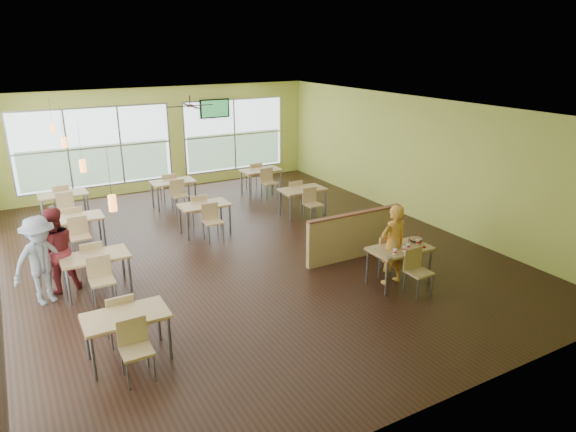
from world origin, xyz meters
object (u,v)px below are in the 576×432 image
object	(u,v)px
main_table	(400,253)
half_wall_divider	(355,235)
man_plaid	(393,245)
food_basket	(416,240)

from	to	relation	value
main_table	half_wall_divider	size ratio (longest dim) A/B	0.63
man_plaid	main_table	bearing A→B (deg)	143.98
half_wall_divider	man_plaid	xyz separation A→B (m)	(-0.12, -1.37, 0.28)
half_wall_divider	food_basket	distance (m)	1.46
half_wall_divider	man_plaid	distance (m)	1.40
half_wall_divider	food_basket	xyz separation A→B (m)	(0.48, -1.35, 0.26)
half_wall_divider	man_plaid	world-z (taller)	man_plaid
main_table	half_wall_divider	distance (m)	1.45
main_table	half_wall_divider	world-z (taller)	half_wall_divider
food_basket	half_wall_divider	bearing A→B (deg)	109.74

